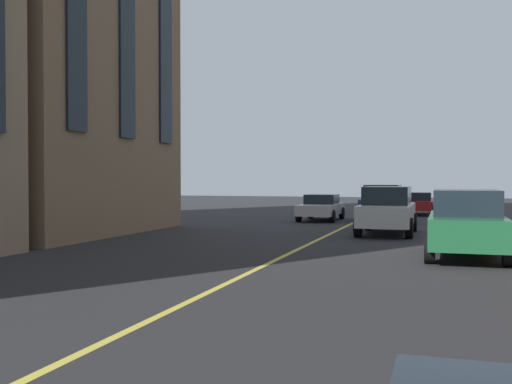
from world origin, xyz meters
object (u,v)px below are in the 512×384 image
Objects in this scene: car_green_oncoming at (466,223)px; car_white_mid at (321,207)px; car_white_near at (387,210)px; car_blue_parked_a at (383,202)px; car_red_trailing at (418,203)px.

car_white_mid is (13.58, 6.79, -0.27)m from car_green_oncoming.
car_blue_parked_a is at bearing 6.73° from car_white_near.
car_white_near is 7.12m from car_green_oncoming.
car_green_oncoming reaches higher than car_white_mid.
car_green_oncoming and car_blue_parked_a have the same top height.
car_green_oncoming reaches higher than car_red_trailing.
car_green_oncoming is 14.57m from car_blue_parked_a.
car_blue_parked_a is (-6.26, 1.50, 0.27)m from car_red_trailing.
car_white_near is at bearing -150.00° from car_white_mid.
car_white_near is 8.10m from car_white_mid.
car_red_trailing is 0.94× the size of car_white_near.
car_green_oncoming is 15.19m from car_white_mid.
car_blue_parked_a reaches higher than car_red_trailing.
car_red_trailing is at bearing -2.53° from car_white_near.
car_white_near is 1.00× the size of car_blue_parked_a.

